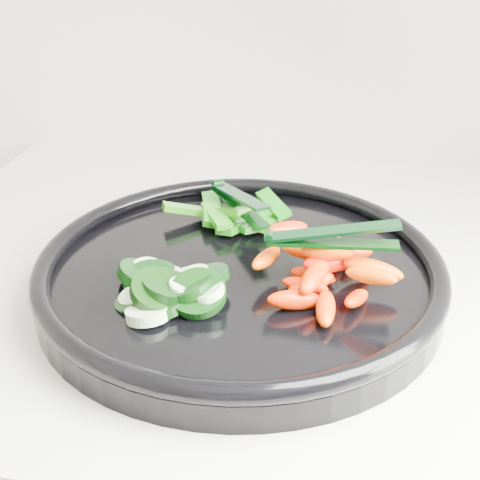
# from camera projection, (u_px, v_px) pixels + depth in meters

# --- Properties ---
(veggie_tray) EXTENTS (0.45, 0.45, 0.04)m
(veggie_tray) POSITION_uv_depth(u_px,v_px,m) (240.00, 273.00, 0.61)
(veggie_tray) COLOR black
(veggie_tray) RESTS_ON counter
(cucumber_pile) EXTENTS (0.12, 0.11, 0.04)m
(cucumber_pile) POSITION_uv_depth(u_px,v_px,m) (165.00, 286.00, 0.57)
(cucumber_pile) COLOR black
(cucumber_pile) RESTS_ON veggie_tray
(carrot_pile) EXTENTS (0.14, 0.15, 0.05)m
(carrot_pile) POSITION_uv_depth(u_px,v_px,m) (325.00, 268.00, 0.58)
(carrot_pile) COLOR #F54700
(carrot_pile) RESTS_ON veggie_tray
(pepper_pile) EXTENTS (0.14, 0.10, 0.04)m
(pepper_pile) POSITION_uv_depth(u_px,v_px,m) (234.00, 216.00, 0.69)
(pepper_pile) COLOR #1F6C0A
(pepper_pile) RESTS_ON veggie_tray
(tong_carrot) EXTENTS (0.11, 0.03, 0.02)m
(tong_carrot) POSITION_uv_depth(u_px,v_px,m) (330.00, 237.00, 0.56)
(tong_carrot) COLOR black
(tong_carrot) RESTS_ON carrot_pile
(tong_pepper) EXTENTS (0.08, 0.10, 0.02)m
(tong_pepper) POSITION_uv_depth(u_px,v_px,m) (238.00, 200.00, 0.69)
(tong_pepper) COLOR black
(tong_pepper) RESTS_ON pepper_pile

